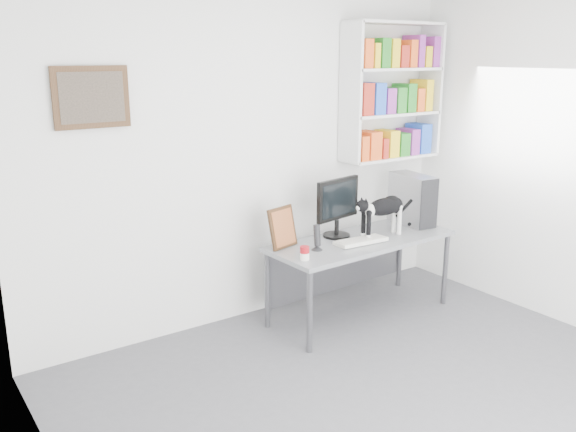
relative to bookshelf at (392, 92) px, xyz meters
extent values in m
cube|color=#4B4C50|center=(-1.40, -1.85, -1.85)|extent=(4.00, 4.00, 0.01)
cube|color=white|center=(-1.40, 0.15, -0.50)|extent=(4.00, 0.01, 2.70)
cube|color=white|center=(-3.40, -1.85, -0.50)|extent=(0.01, 4.00, 2.70)
cube|color=silver|center=(0.00, 0.00, 0.00)|extent=(1.03, 0.28, 1.24)
cube|color=#462B16|center=(-2.70, 0.12, 0.05)|extent=(0.52, 0.04, 0.42)
cube|color=gray|center=(-0.71, -0.43, -1.51)|extent=(1.67, 0.70, 0.69)
cube|color=black|center=(-0.84, -0.27, -0.91)|extent=(0.51, 0.31, 0.51)
cube|color=silver|center=(-0.79, -0.52, -1.15)|extent=(0.46, 0.20, 0.03)
cube|color=#A8A8AC|center=(-0.03, -0.34, -0.94)|extent=(0.25, 0.47, 0.46)
cylinder|color=black|center=(-1.20, -0.46, -1.06)|extent=(0.11, 0.11, 0.21)
cube|color=#462B16|center=(-1.38, -0.24, -0.99)|extent=(0.29, 0.17, 0.34)
cylinder|color=#A00D15|center=(-1.42, -0.59, -1.11)|extent=(0.07, 0.07, 0.10)
camera|label=1|loc=(-4.00, -4.08, 0.34)|focal=38.00mm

